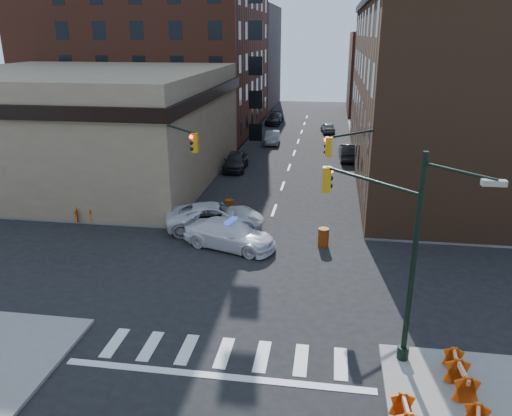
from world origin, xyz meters
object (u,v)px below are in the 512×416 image
(barrel_road, at_px, (323,237))
(parked_car_enear, at_px, (349,152))
(police_car, at_px, (230,234))
(pickup, at_px, (215,217))
(pedestrian_b, at_px, (90,198))
(pedestrian_a, at_px, (123,201))
(parked_car_wfar, at_px, (272,138))
(barricade_nw_a, at_px, (135,205))
(parked_car_wnear, at_px, (236,161))
(barrel_bank, at_px, (229,207))
(barricade_se_a, at_px, (461,381))

(barrel_road, bearing_deg, parked_car_enear, 84.89)
(police_car, bearing_deg, parked_car_enear, -0.67)
(pickup, bearing_deg, pedestrian_b, 63.97)
(police_car, bearing_deg, pickup, 46.75)
(parked_car_enear, distance_m, pedestrian_a, 23.98)
(parked_car_wfar, bearing_deg, barrel_road, -80.20)
(barricade_nw_a, bearing_deg, parked_car_enear, 44.00)
(parked_car_wnear, xyz_separation_m, parked_car_enear, (10.27, 5.31, -0.00))
(parked_car_enear, bearing_deg, police_car, 69.55)
(barrel_bank, bearing_deg, parked_car_wnear, 98.75)
(police_car, distance_m, parked_car_wfar, 29.05)
(pickup, bearing_deg, barrel_road, -118.11)
(barricade_se_a, bearing_deg, parked_car_wnear, 20.23)
(pickup, relative_size, parked_car_wfar, 1.43)
(parked_car_wfar, relative_size, pedestrian_a, 2.65)
(pedestrian_a, height_order, barrel_road, pedestrian_a)
(pickup, xyz_separation_m, barrel_road, (6.81, -1.60, -0.30))
(police_car, distance_m, pickup, 2.93)
(barrel_road, height_order, barricade_nw_a, barrel_road)
(parked_car_wnear, bearing_deg, pickup, -86.22)
(barricade_se_a, bearing_deg, barricade_nw_a, 43.58)
(police_car, height_order, barricade_nw_a, police_car)
(pickup, bearing_deg, parked_car_wnear, -9.00)
(parked_car_enear, relative_size, pedestrian_b, 2.73)
(police_car, relative_size, pickup, 0.90)
(barrel_bank, distance_m, barricade_nw_a, 6.54)
(police_car, xyz_separation_m, barricade_nw_a, (-7.65, 4.75, -0.20))
(parked_car_wnear, height_order, barricade_nw_a, parked_car_wnear)
(pickup, height_order, barrel_road, pickup)
(pedestrian_a, bearing_deg, police_car, -13.77)
(pedestrian_a, bearing_deg, parked_car_wfar, 87.64)
(parked_car_wnear, distance_m, parked_car_wfar, 11.90)
(pedestrian_b, distance_m, barricade_se_a, 26.20)
(pedestrian_a, bearing_deg, pickup, -1.05)
(pickup, xyz_separation_m, pedestrian_a, (-6.91, 1.89, 0.11))
(parked_car_wfar, relative_size, barricade_se_a, 3.33)
(pickup, distance_m, parked_car_wnear, 14.82)
(pickup, xyz_separation_m, parked_car_enear, (8.75, 20.05, -0.04))
(parked_car_wnear, bearing_deg, barrel_bank, -83.39)
(parked_car_enear, height_order, pedestrian_b, pedestrian_b)
(barricade_se_a, height_order, barricade_nw_a, barricade_se_a)
(parked_car_wnear, bearing_deg, parked_car_enear, 25.20)
(parked_car_enear, relative_size, pedestrian_a, 3.04)
(parked_car_enear, bearing_deg, pickup, 63.88)
(pickup, distance_m, pedestrian_b, 9.46)
(parked_car_wfar, distance_m, barricade_nw_a, 25.16)
(pickup, height_order, barricade_nw_a, pickup)
(pedestrian_a, distance_m, barricade_se_a, 24.37)
(police_car, xyz_separation_m, barricade_se_a, (10.30, -11.25, -0.17))
(barrel_road, bearing_deg, pedestrian_b, 168.00)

